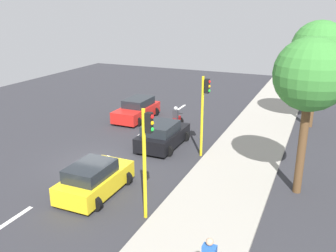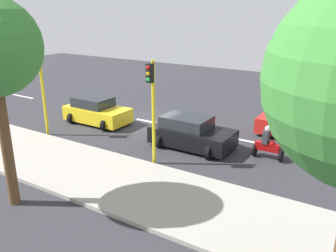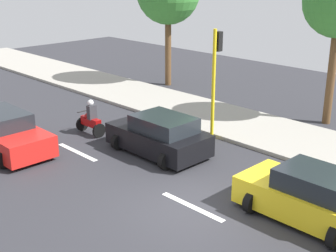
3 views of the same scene
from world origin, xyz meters
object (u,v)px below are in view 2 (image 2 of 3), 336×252
object	(u,v)px
car_yellow_cab	(97,111)
traffic_light_corner	(152,99)
car_black	(191,133)
car_red	(302,126)
motorcycle	(268,145)
traffic_light_midblock	(40,81)

from	to	relation	value
car_yellow_cab	traffic_light_corner	bearing A→B (deg)	63.34
car_black	car_yellow_cab	xyz separation A→B (m)	(-0.39, -6.48, -0.00)
car_yellow_cab	car_red	bearing A→B (deg)	108.62
traffic_light_corner	car_red	bearing A→B (deg)	144.66
car_black	motorcycle	bearing A→B (deg)	99.57
car_black	car_yellow_cab	bearing A→B (deg)	-93.43
motorcycle	traffic_light_corner	distance (m)	5.64
car_black	car_red	size ratio (longest dim) A/B	0.93
traffic_light_corner	traffic_light_midblock	xyz separation A→B (m)	(0.00, -6.87, 0.00)
car_black	traffic_light_corner	world-z (taller)	traffic_light_corner
car_yellow_cab	traffic_light_corner	world-z (taller)	traffic_light_corner
motorcycle	traffic_light_corner	size ratio (longest dim) A/B	0.34
traffic_light_midblock	motorcycle	bearing A→B (deg)	106.66
traffic_light_midblock	traffic_light_corner	bearing A→B (deg)	90.00
car_red	traffic_light_corner	world-z (taller)	traffic_light_corner
motorcycle	car_yellow_cab	bearing A→B (deg)	-88.78
car_yellow_cab	traffic_light_midblock	size ratio (longest dim) A/B	0.86
car_red	car_yellow_cab	xyz separation A→B (m)	(3.63, -10.78, -0.00)
car_yellow_cab	motorcycle	bearing A→B (deg)	91.22
car_black	traffic_light_midblock	size ratio (longest dim) A/B	0.88
motorcycle	traffic_light_corner	bearing A→B (deg)	-50.89
car_black	motorcycle	distance (m)	3.63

